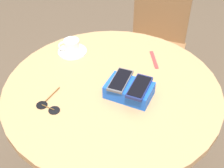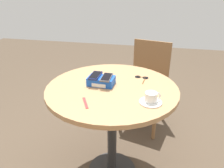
% 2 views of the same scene
% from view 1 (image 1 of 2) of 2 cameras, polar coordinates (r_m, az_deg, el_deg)
% --- Properties ---
extents(round_table, '(0.90, 0.90, 0.78)m').
position_cam_1_polar(round_table, '(1.38, -0.00, -4.79)').
color(round_table, '#2D2D2D').
rests_on(round_table, ground_plane).
extents(phone_box, '(0.18, 0.13, 0.06)m').
position_cam_1_polar(phone_box, '(1.24, 3.16, -1.14)').
color(phone_box, blue).
rests_on(phone_box, round_table).
extents(phone_navy, '(0.07, 0.14, 0.01)m').
position_cam_1_polar(phone_navy, '(1.20, 5.05, -0.56)').
color(phone_navy, navy).
rests_on(phone_navy, phone_box).
extents(phone_gray, '(0.07, 0.14, 0.01)m').
position_cam_1_polar(phone_gray, '(1.23, 1.55, 0.71)').
color(phone_gray, '#515156').
rests_on(phone_gray, phone_box).
extents(saucer, '(0.14, 0.14, 0.01)m').
position_cam_1_polar(saucer, '(1.50, -7.26, 5.92)').
color(saucer, white).
rests_on(saucer, round_table).
extents(coffee_cup, '(0.09, 0.07, 0.06)m').
position_cam_1_polar(coffee_cup, '(1.48, -7.46, 7.00)').
color(coffee_cup, white).
rests_on(coffee_cup, saucer).
extents(lanyard_strap, '(0.08, 0.13, 0.00)m').
position_cam_1_polar(lanyard_strap, '(1.45, 7.69, 4.44)').
color(lanyard_strap, red).
rests_on(lanyard_strap, round_table).
extents(sunglasses, '(0.10, 0.14, 0.01)m').
position_cam_1_polar(sunglasses, '(1.23, -11.54, -4.00)').
color(sunglasses, black).
rests_on(sunglasses, round_table).
extents(chair_near_window, '(0.40, 0.40, 0.93)m').
position_cam_1_polar(chair_near_window, '(2.12, 7.80, 7.22)').
color(chair_near_window, brown).
rests_on(chair_near_window, ground_plane).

